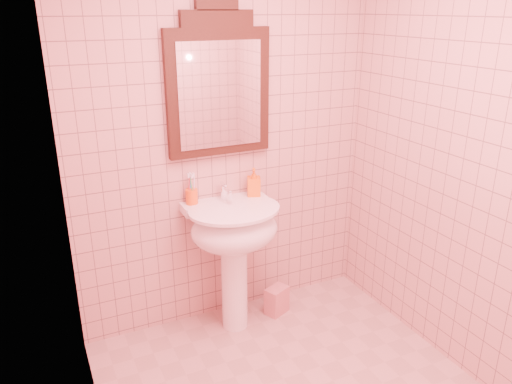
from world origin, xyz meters
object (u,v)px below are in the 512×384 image
pedestal_sink (234,237)px  mirror (219,86)px  toothbrush_cup (192,196)px  soap_dispenser (254,182)px  towel (277,300)px

pedestal_sink → mirror: mirror is taller
pedestal_sink → mirror: bearing=90.0°
toothbrush_cup → soap_dispenser: 0.42m
mirror → towel: (0.32, -0.18, -1.48)m
pedestal_sink → toothbrush_cup: bearing=140.0°
soap_dispenser → towel: size_ratio=0.95×
soap_dispenser → towel: bearing=-23.6°
pedestal_sink → towel: (0.32, 0.02, -0.56)m
soap_dispenser → towel: 0.87m
toothbrush_cup → towel: size_ratio=0.90×
pedestal_sink → toothbrush_cup: (-0.21, 0.18, 0.25)m
toothbrush_cup → towel: bearing=-16.4°
towel → pedestal_sink: bearing=-176.5°
mirror → toothbrush_cup: mirror is taller
mirror → toothbrush_cup: (-0.21, -0.02, -0.67)m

